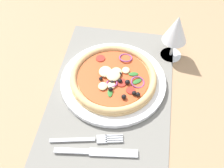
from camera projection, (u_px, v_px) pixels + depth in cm
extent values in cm
cube|color=#9E7A56|center=(111.00, 95.00, 80.27)|extent=(190.00, 140.00, 2.40)
cube|color=slate|center=(111.00, 92.00, 79.17)|extent=(51.83, 33.04, 0.40)
cylinder|color=white|center=(115.00, 82.00, 80.44)|extent=(29.64, 29.64, 1.36)
cylinder|color=tan|center=(115.00, 79.00, 79.52)|extent=(24.29, 24.29, 1.00)
torus|color=tan|center=(115.00, 77.00, 78.84)|extent=(24.15, 24.15, 1.80)
cylinder|color=#C64C23|center=(115.00, 77.00, 79.00)|extent=(19.92, 19.92, 0.30)
ellipsoid|color=beige|center=(114.00, 75.00, 78.45)|extent=(4.37, 3.94, 1.31)
ellipsoid|color=beige|center=(126.00, 70.00, 79.96)|extent=(2.42, 2.18, 0.73)
ellipsoid|color=beige|center=(110.00, 85.00, 76.67)|extent=(2.41, 2.17, 0.72)
ellipsoid|color=beige|center=(116.00, 72.00, 79.29)|extent=(3.52, 3.17, 1.06)
ellipsoid|color=beige|center=(103.00, 86.00, 76.41)|extent=(2.77, 2.49, 0.83)
ellipsoid|color=beige|center=(105.00, 72.00, 79.35)|extent=(4.01, 3.61, 1.20)
sphere|color=black|center=(113.00, 82.00, 77.10)|extent=(1.01, 1.01, 1.01)
sphere|color=black|center=(134.00, 93.00, 74.74)|extent=(1.20, 1.20, 1.20)
sphere|color=black|center=(101.00, 79.00, 77.87)|extent=(1.03, 1.03, 1.03)
sphere|color=black|center=(120.00, 81.00, 77.29)|extent=(1.20, 1.20, 1.20)
sphere|color=black|center=(109.00, 89.00, 75.57)|extent=(1.23, 1.23, 1.23)
sphere|color=black|center=(120.00, 74.00, 78.94)|extent=(1.01, 1.01, 1.01)
sphere|color=black|center=(124.00, 97.00, 73.93)|extent=(1.33, 1.33, 1.33)
sphere|color=black|center=(127.00, 82.00, 76.90)|extent=(1.39, 1.39, 1.39)
sphere|color=black|center=(138.00, 94.00, 74.44)|extent=(1.26, 1.26, 1.26)
torus|color=#8E3D75|center=(113.00, 83.00, 77.19)|extent=(3.27, 3.21, 1.31)
torus|color=#8E3D75|center=(126.00, 58.00, 83.07)|extent=(4.00, 3.97, 1.18)
torus|color=#8E3D75|center=(138.00, 82.00, 77.45)|extent=(4.00, 3.93, 1.47)
cylinder|color=#A3281E|center=(121.00, 83.00, 77.46)|extent=(2.87, 2.87, 0.30)
cylinder|color=#A3281E|center=(100.00, 58.00, 83.07)|extent=(2.63, 2.63, 0.30)
cylinder|color=#A3281E|center=(131.00, 90.00, 75.85)|extent=(2.41, 2.41, 0.30)
ellipsoid|color=#2D6B28|center=(110.00, 93.00, 75.32)|extent=(2.96, 1.76, 0.30)
ellipsoid|color=#2D6B28|center=(137.00, 81.00, 77.70)|extent=(2.87, 3.04, 0.30)
ellipsoid|color=#2D6B28|center=(133.00, 74.00, 79.32)|extent=(1.93, 3.02, 0.30)
cube|color=silver|center=(72.00, 140.00, 69.71)|extent=(3.06, 11.12, 0.44)
cube|color=silver|center=(100.00, 139.00, 69.86)|extent=(2.65, 2.90, 0.44)
cube|color=silver|center=(114.00, 142.00, 69.38)|extent=(1.16, 4.30, 0.44)
cube|color=silver|center=(114.00, 140.00, 69.75)|extent=(1.16, 4.30, 0.44)
cube|color=silver|center=(114.00, 137.00, 70.12)|extent=(1.16, 4.30, 0.44)
cube|color=silver|center=(114.00, 135.00, 70.50)|extent=(1.16, 4.30, 0.44)
cube|color=silver|center=(72.00, 151.00, 67.81)|extent=(2.27, 8.49, 0.62)
cube|color=silver|center=(114.00, 153.00, 67.62)|extent=(3.34, 11.75, 0.44)
cylinder|color=silver|center=(171.00, 55.00, 88.15)|extent=(6.40, 6.40, 0.40)
cylinder|color=silver|center=(172.00, 47.00, 85.63)|extent=(0.80, 0.80, 6.00)
cone|color=silver|center=(177.00, 29.00, 79.93)|extent=(7.20, 7.20, 8.50)
cone|color=red|center=(176.00, 31.00, 80.62)|extent=(5.23, 5.23, 5.94)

